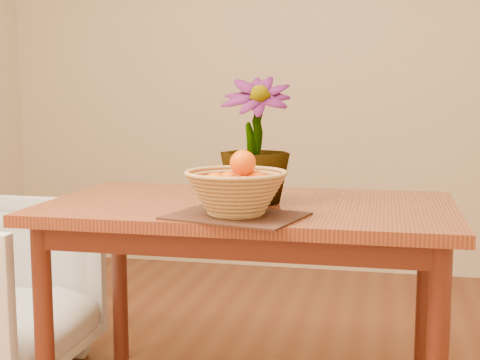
# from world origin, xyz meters

# --- Properties ---
(wall_back) EXTENTS (4.00, 0.02, 2.70)m
(wall_back) POSITION_xyz_m (0.00, 2.25, 1.35)
(wall_back) COLOR beige
(wall_back) RESTS_ON floor
(table) EXTENTS (1.40, 0.80, 0.75)m
(table) POSITION_xyz_m (0.00, 0.30, 0.66)
(table) COLOR brown
(table) RESTS_ON floor
(placemat) EXTENTS (0.45, 0.38, 0.01)m
(placemat) POSITION_xyz_m (0.01, 0.03, 0.75)
(placemat) COLOR #3E2016
(placemat) RESTS_ON table
(wicker_basket) EXTENTS (0.32, 0.32, 0.13)m
(wicker_basket) POSITION_xyz_m (0.01, 0.03, 0.82)
(wicker_basket) COLOR tan
(wicker_basket) RESTS_ON placemat
(orange_pile) EXTENTS (0.19, 0.18, 0.14)m
(orange_pile) POSITION_xyz_m (0.02, 0.03, 0.86)
(orange_pile) COLOR #FF6504
(orange_pile) RESTS_ON wicker_basket
(potted_plant) EXTENTS (0.27, 0.27, 0.43)m
(potted_plant) POSITION_xyz_m (0.02, 0.30, 0.97)
(potted_plant) COLOR #134413
(potted_plant) RESTS_ON table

